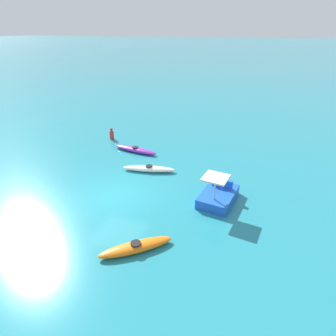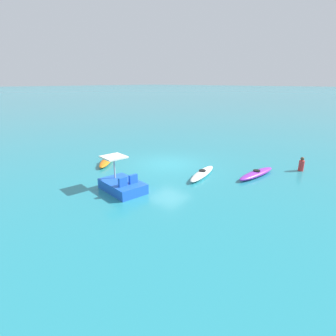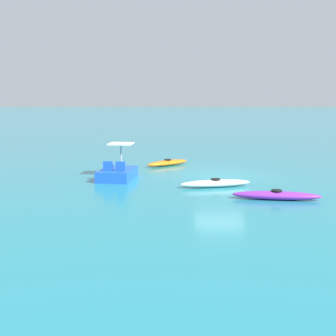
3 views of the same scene
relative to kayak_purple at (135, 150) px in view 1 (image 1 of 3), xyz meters
The scene contains 6 objects.
ground_plane 5.68m from the kayak_purple, 16.45° to the left, with size 600.00×600.00×0.00m, color teal.
kayak_purple is the anchor object (origin of this frame).
kayak_orange 9.71m from the kayak_purple, 26.64° to the left, with size 2.40×2.61×0.37m.
kayak_white 3.17m from the kayak_purple, 41.57° to the left, with size 1.34×3.22×0.37m.
pedal_boat_blue 7.81m from the kayak_purple, 57.99° to the left, with size 2.59×1.78×1.68m.
person_near_shore 3.26m from the kayak_purple, 119.85° to the right, with size 0.42×0.42×0.88m.
Camera 1 is at (10.48, 6.77, 7.68)m, focal length 29.74 mm.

